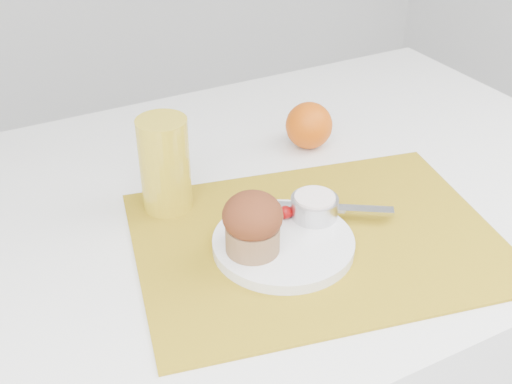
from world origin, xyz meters
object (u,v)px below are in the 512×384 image
orange (309,125)px  juice_glass (165,166)px  muffin (253,223)px  table (268,355)px  plate (283,243)px

orange → juice_glass: 0.30m
juice_glass → muffin: 0.18m
table → orange: (0.13, 0.09, 0.42)m
plate → orange: size_ratio=2.38×
table → juice_glass: 0.48m
table → juice_glass: bearing=171.1°
plate → muffin: 0.07m
plate → juice_glass: juice_glass is taller
juice_glass → orange: bearing=13.0°
orange → muffin: (-0.23, -0.24, 0.02)m
juice_glass → muffin: bearing=-72.7°
table → muffin: muffin is taller
plate → juice_glass: 0.21m
table → orange: orange is taller
table → plate: (-0.06, -0.15, 0.39)m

